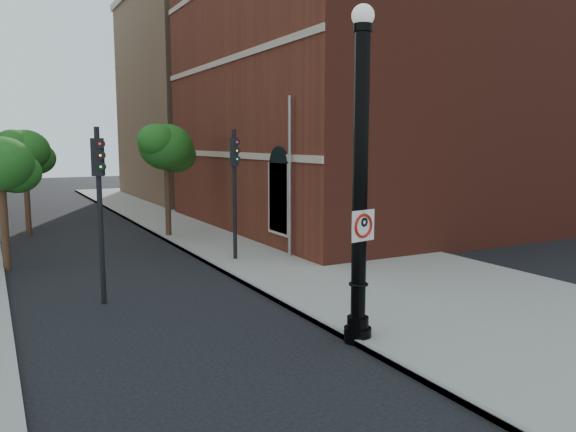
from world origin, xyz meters
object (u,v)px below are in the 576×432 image
lamppost (360,192)px  traffic_signal_left (99,186)px  no_parking_sign (363,225)px  traffic_signal_right (235,173)px

lamppost → traffic_signal_left: (-4.06, 5.28, -0.09)m
no_parking_sign → traffic_signal_right: 8.50m
no_parking_sign → traffic_signal_right: traffic_signal_right is taller
no_parking_sign → traffic_signal_right: (0.82, 8.44, 0.58)m
lamppost → no_parking_sign: size_ratio=10.78×
lamppost → traffic_signal_right: lamppost is taller
no_parking_sign → traffic_signal_left: 6.80m
traffic_signal_left → traffic_signal_right: bearing=53.3°
lamppost → traffic_signal_right: (0.79, 8.28, -0.06)m
traffic_signal_right → no_parking_sign: bearing=-75.7°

